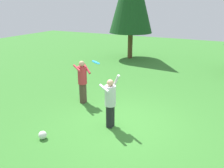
# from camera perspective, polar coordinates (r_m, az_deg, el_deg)

# --- Properties ---
(ground_plane) EXTENTS (40.00, 40.00, 0.00)m
(ground_plane) POSITION_cam_1_polar(r_m,az_deg,el_deg) (7.60, 2.44, -9.76)
(ground_plane) COLOR #387A2D
(person_thrower) EXTENTS (0.65, 0.65, 1.73)m
(person_thrower) POSITION_cam_1_polar(r_m,az_deg,el_deg) (7.02, -0.43, -3.84)
(person_thrower) COLOR black
(person_thrower) RESTS_ON ground_plane
(person_catcher) EXTENTS (0.74, 0.71, 1.68)m
(person_catcher) POSITION_cam_1_polar(r_m,az_deg,el_deg) (8.83, -7.34, 1.38)
(person_catcher) COLOR #4C382D
(person_catcher) RESTS_ON ground_plane
(frisbee) EXTENTS (0.37, 0.37, 0.13)m
(frisbee) POSITION_cam_1_polar(r_m,az_deg,el_deg) (7.54, -4.01, 5.37)
(frisbee) COLOR #2393D1
(ball_white) EXTENTS (0.24, 0.24, 0.24)m
(ball_white) POSITION_cam_1_polar(r_m,az_deg,el_deg) (7.06, -16.80, -12.01)
(ball_white) COLOR white
(ball_white) RESTS_ON ground_plane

